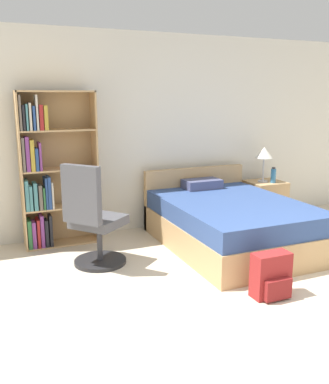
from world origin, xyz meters
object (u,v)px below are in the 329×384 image
water_bottle (273,175)px  bookshelf (48,174)px  office_chair (93,222)px  nightstand (265,200)px  bed (229,222)px  table_lamp (264,154)px  backpack_red (271,276)px

water_bottle → bookshelf: bearing=176.3°
office_chair → nightstand: size_ratio=1.97×
office_chair → nightstand: (2.76, 0.78, -0.21)m
office_chair → water_bottle: office_chair is taller
bed → water_bottle: size_ratio=9.15×
bookshelf → water_bottle: bearing=-3.7°
bed → table_lamp: size_ratio=4.06×
bookshelf → water_bottle: bookshelf is taller
table_lamp → backpack_red: 2.64m
table_lamp → water_bottle: 0.34m
bookshelf → backpack_red: bearing=-53.6°
nightstand → backpack_red: 2.57m
bed → water_bottle: (1.11, 0.64, 0.39)m
water_bottle → nightstand: bearing=108.4°
nightstand → backpack_red: nightstand is taller
bed → nightstand: (1.07, 0.76, -0.01)m
table_lamp → water_bottle: size_ratio=2.26×
nightstand → backpack_red: bearing=-124.5°
bed → nightstand: bed is taller
backpack_red → table_lamp: bearing=56.5°
bed → table_lamp: bearing=36.6°
office_chair → backpack_red: bearing=-45.5°
table_lamp → water_bottle: table_lamp is taller
bookshelf → backpack_red: bookshelf is taller
office_chair → backpack_red: (1.31, -1.33, -0.30)m
table_lamp → backpack_red: (-1.39, -2.11, -0.78)m
office_chair → nightstand: office_chair is taller
office_chair → backpack_red: office_chair is taller
bed → backpack_red: bed is taller
bed → office_chair: bearing=-179.3°
water_bottle → backpack_red: (-1.49, -2.00, -0.48)m
nightstand → water_bottle: (0.04, -0.12, 0.39)m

